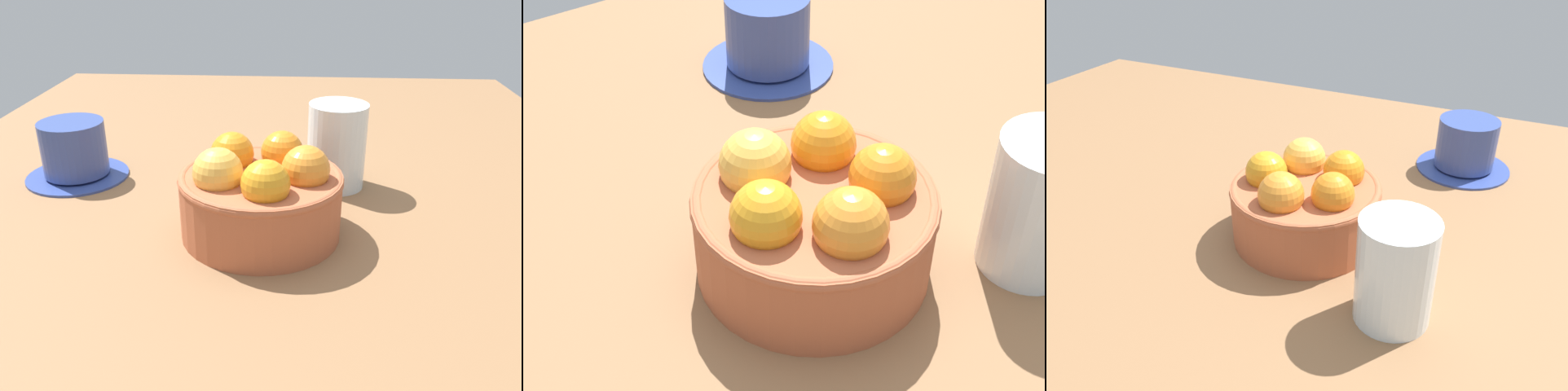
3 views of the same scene
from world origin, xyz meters
TOP-DOWN VIEW (x-y plane):
  - ground_plane at (0.00, 0.00)cm, footprint 141.39×93.31cm
  - terracotta_bowl at (-0.03, 0.02)cm, footprint 16.38×16.38cm
  - coffee_cup at (12.94, 24.20)cm, footprint 12.69×12.69cm
  - water_glass at (12.51, -8.28)cm, footprint 6.98×6.98cm

SIDE VIEW (x-z plane):
  - ground_plane at x=0.00cm, z-range -4.52..0.00cm
  - coffee_cup at x=12.94cm, z-range -0.37..6.91cm
  - terracotta_bowl at x=-0.03cm, z-range -0.52..9.34cm
  - water_glass at x=12.51cm, z-range 0.00..10.23cm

